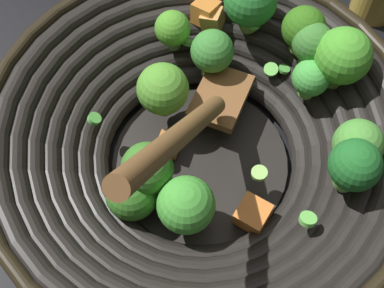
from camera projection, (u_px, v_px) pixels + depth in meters
name	position (u px, v px, depth m)	size (l,w,h in m)	color
ground_plane	(200.00, 165.00, 0.58)	(4.00, 4.00, 0.00)	black
wok	(204.00, 137.00, 0.53)	(0.42, 0.42, 0.24)	black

